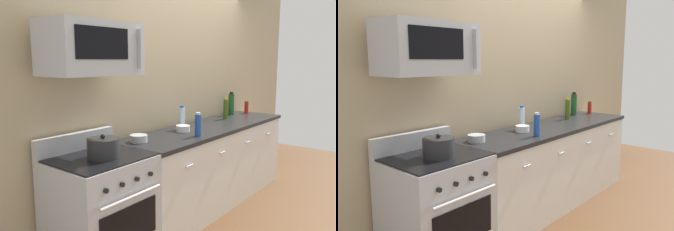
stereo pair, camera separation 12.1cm
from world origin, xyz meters
TOP-DOWN VIEW (x-y plane):
  - ground_plane at (0.00, 0.00)m, footprint 6.78×6.78m
  - back_wall at (0.00, 0.41)m, footprint 5.65×0.10m
  - counter_unit at (-0.00, -0.00)m, footprint 2.56×0.66m
  - range_oven at (-1.66, 0.00)m, footprint 0.76×0.69m
  - microwave at (-1.66, 0.05)m, footprint 0.74×0.44m
  - bottle_hot_sauce_red at (1.15, 0.12)m, footprint 0.06×0.06m
  - bottle_wine_green at (0.89, 0.23)m, footprint 0.08×0.08m
  - bottle_soda_blue at (-0.54, -0.18)m, footprint 0.06×0.06m
  - bottle_water_clear at (-0.35, 0.16)m, footprint 0.06×0.06m
  - bottle_olive_oil at (0.54, 0.12)m, footprint 0.06×0.06m
  - bowl_white_ceramic at (-0.47, 0.06)m, footprint 0.15×0.15m
  - bowl_steel_prep at (-1.10, 0.10)m, footprint 0.16×0.16m
  - stockpot at (-1.66, -0.05)m, footprint 0.25×0.25m

SIDE VIEW (x-z plane):
  - ground_plane at x=0.00m, z-range 0.00..0.00m
  - counter_unit at x=0.00m, z-range 0.00..0.92m
  - range_oven at x=-1.66m, z-range -0.07..1.00m
  - bowl_white_ceramic at x=-0.47m, z-range 0.92..0.99m
  - bowl_steel_prep at x=-1.10m, z-range 0.92..0.99m
  - stockpot at x=-1.66m, z-range 0.91..1.09m
  - bottle_hot_sauce_red at x=1.15m, z-range 0.92..1.09m
  - bottle_soda_blue at x=-0.54m, z-range 0.91..1.15m
  - bottle_water_clear at x=-0.35m, z-range 0.91..1.17m
  - bottle_olive_oil at x=0.54m, z-range 0.91..1.18m
  - bottle_wine_green at x=0.89m, z-range 0.91..1.22m
  - back_wall at x=0.00m, z-range 0.00..2.70m
  - microwave at x=-1.66m, z-range 1.55..1.95m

